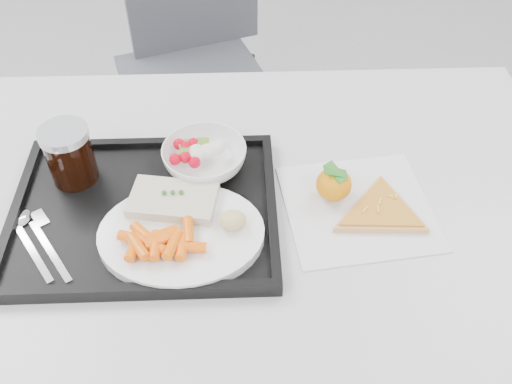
% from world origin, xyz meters
% --- Properties ---
extents(table, '(1.20, 0.80, 0.75)m').
position_xyz_m(table, '(0.00, 0.30, 0.68)').
color(table, '#B6B5B8').
rests_on(table, ground).
extents(chair, '(0.53, 0.54, 0.93)m').
position_xyz_m(chair, '(-0.14, 1.17, 0.54)').
color(chair, '#3B3C42').
rests_on(chair, ground).
extents(tray, '(0.45, 0.35, 0.03)m').
position_xyz_m(tray, '(-0.18, 0.27, 0.76)').
color(tray, black).
rests_on(tray, table).
extents(dinner_plate, '(0.27, 0.27, 0.02)m').
position_xyz_m(dinner_plate, '(-0.11, 0.21, 0.77)').
color(dinner_plate, white).
rests_on(dinner_plate, tray).
extents(fish_fillet, '(0.16, 0.11, 0.03)m').
position_xyz_m(fish_fillet, '(-0.12, 0.27, 0.79)').
color(fish_fillet, beige).
rests_on(fish_fillet, dinner_plate).
extents(bread_roll, '(0.05, 0.05, 0.03)m').
position_xyz_m(bread_roll, '(-0.02, 0.21, 0.80)').
color(bread_roll, '#E4D081').
rests_on(bread_roll, dinner_plate).
extents(salad_bowl, '(0.15, 0.15, 0.05)m').
position_xyz_m(salad_bowl, '(-0.07, 0.37, 0.79)').
color(salad_bowl, white).
rests_on(salad_bowl, tray).
extents(cola_glass, '(0.09, 0.09, 0.11)m').
position_xyz_m(cola_glass, '(-0.31, 0.36, 0.82)').
color(cola_glass, black).
rests_on(cola_glass, tray).
extents(cutlery, '(0.13, 0.16, 0.01)m').
position_xyz_m(cutlery, '(-0.35, 0.22, 0.77)').
color(cutlery, silver).
rests_on(cutlery, tray).
extents(napkin, '(0.28, 0.27, 0.00)m').
position_xyz_m(napkin, '(0.19, 0.28, 0.75)').
color(napkin, silver).
rests_on(napkin, table).
extents(tangerine, '(0.07, 0.07, 0.07)m').
position_xyz_m(tangerine, '(0.15, 0.30, 0.79)').
color(tangerine, orange).
rests_on(tangerine, napkin).
extents(pizza_slice, '(0.25, 0.25, 0.02)m').
position_xyz_m(pizza_slice, '(0.23, 0.26, 0.76)').
color(pizza_slice, tan).
rests_on(pizza_slice, napkin).
extents(carrot_pile, '(0.14, 0.08, 0.03)m').
position_xyz_m(carrot_pile, '(-0.14, 0.18, 0.80)').
color(carrot_pile, '#F65F09').
rests_on(carrot_pile, dinner_plate).
extents(salad_contents, '(0.10, 0.07, 0.03)m').
position_xyz_m(salad_contents, '(-0.08, 0.38, 0.80)').
color(salad_contents, red).
rests_on(salad_contents, salad_bowl).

